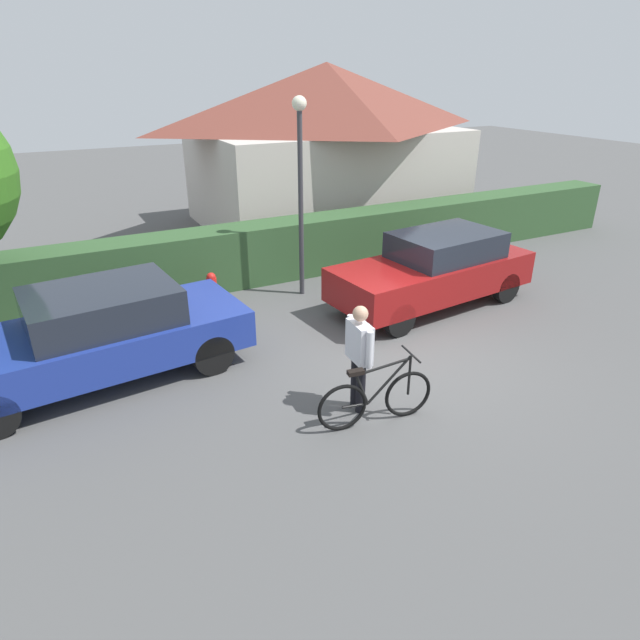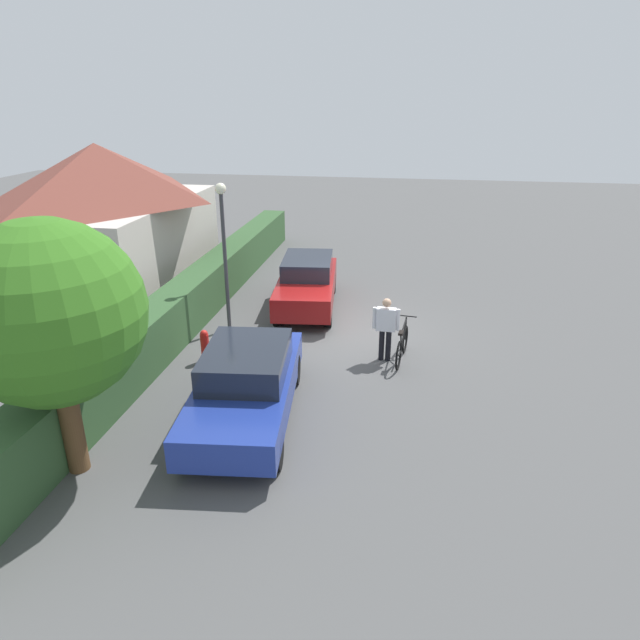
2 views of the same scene
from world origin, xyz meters
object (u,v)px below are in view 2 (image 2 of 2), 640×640
Objects in this scene: person_rider at (386,325)px; tree_kerbside at (50,314)px; fire_hydrant at (205,345)px; street_lamp at (224,237)px; parked_car_far at (307,282)px; bicycle at (402,346)px; parked_car_near at (246,384)px.

person_rider is 7.37m from tree_kerbside.
tree_kerbside reaches higher than fire_hydrant.
person_rider is 4.75m from street_lamp.
bicycle is (-3.25, -2.94, -0.38)m from parked_car_far.
street_lamp is at bearing 22.61° from parked_car_near.
bicycle is 0.42× the size of street_lamp.
parked_car_near is 1.07× the size of tree_kerbside.
parked_car_near is 3.97m from person_rider.
street_lamp is (1.18, 4.29, 1.66)m from person_rider.
street_lamp is (1.14, 4.70, 2.19)m from bicycle.
person_rider is at bearing -39.53° from parked_car_near.
tree_kerbside reaches higher than bicycle.
tree_kerbside is (-8.42, 2.40, 2.10)m from parked_car_far.
parked_car_far is 4.15m from person_rider.
street_lamp is 4.87× the size of fire_hydrant.
parked_car_near is 4.28m from bicycle.
person_rider is (3.06, -2.53, 0.16)m from parked_car_near.
parked_car_near is 1.07× the size of parked_car_far.
person_rider is (-3.29, -2.53, 0.15)m from parked_car_far.
parked_car_near is at bearing 136.58° from bicycle.
fire_hydrant is at bearing -8.94° from tree_kerbside.
bicycle is 7.83m from tree_kerbside.
parked_car_far is 5.38× the size of fire_hydrant.
fire_hydrant is at bearing 100.52° from person_rider.
parked_car_far is 1.10× the size of street_lamp.
parked_car_far is 3.29m from street_lamp.
bicycle is at bearing -103.68° from street_lamp.
street_lamp is at bearing 1.45° from fire_hydrant.
bicycle is at bearing -137.89° from parked_car_far.
fire_hydrant is (2.27, 1.72, -0.35)m from parked_car_near.
bicycle is 4.72m from fire_hydrant.
fire_hydrant is at bearing 37.07° from parked_car_near.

